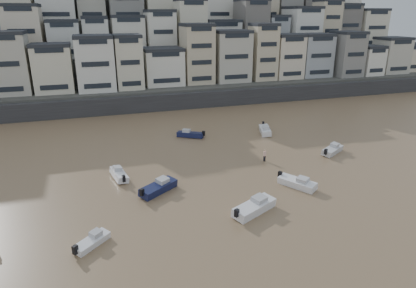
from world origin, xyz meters
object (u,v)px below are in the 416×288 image
object	(u,v)px
boat_f	(119,173)
boat_c	(158,186)
boat_h	(190,133)
boat_b	(297,182)
person_pink	(265,155)
boat_i	(265,129)
boat_d	(333,149)
boat_a	(254,206)
boat_j	(92,241)

from	to	relation	value
boat_f	boat_c	bearing A→B (deg)	-152.92
boat_h	boat_b	xyz separation A→B (m)	(7.32, -22.39, 0.03)
boat_c	boat_f	bearing A→B (deg)	92.09
boat_b	person_pink	size ratio (longest dim) A/B	2.94
boat_f	boat_i	world-z (taller)	boat_i
boat_c	boat_d	world-z (taller)	boat_c
boat_h	boat_i	bearing A→B (deg)	-157.56
boat_b	person_pink	xyz separation A→B (m)	(-0.12, 8.71, 0.17)
boat_d	boat_h	bearing A→B (deg)	112.38
boat_f	boat_a	bearing A→B (deg)	-145.83
boat_f	boat_j	bearing A→B (deg)	155.34
boat_b	boat_j	xyz separation A→B (m)	(-24.01, -4.97, -0.16)
boat_d	boat_b	size ratio (longest dim) A/B	0.97
boat_h	boat_j	bearing A→B (deg)	89.32
boat_f	person_pink	bearing A→B (deg)	-101.45
boat_d	person_pink	world-z (taller)	person_pink
boat_h	boat_b	bearing A→B (deg)	138.81
boat_c	boat_b	xyz separation A→B (m)	(16.28, -3.82, -0.05)
boat_b	boat_a	bearing A→B (deg)	-92.40
boat_a	boat_j	xyz separation A→B (m)	(-16.51, -0.98, -0.27)
boat_d	boat_h	distance (m)	23.03
boat_d	boat_h	size ratio (longest dim) A/B	1.01
boat_c	boat_f	size ratio (longest dim) A/B	1.16
boat_i	boat_d	bearing A→B (deg)	41.93
boat_h	person_pink	size ratio (longest dim) A/B	2.83
boat_c	boat_j	world-z (taller)	boat_c
boat_b	boat_j	bearing A→B (deg)	-108.74
boat_f	boat_a	xyz separation A→B (m)	(12.85, -13.16, 0.16)
person_pink	boat_a	bearing A→B (deg)	-120.16
boat_h	boat_i	distance (m)	13.19
boat_d	boat_b	world-z (taller)	boat_b
boat_c	boat_d	distance (m)	27.67
boat_f	boat_j	world-z (taller)	boat_f
boat_a	person_pink	size ratio (longest dim) A/B	3.40
boat_d	boat_i	world-z (taller)	boat_i
boat_j	boat_i	bearing A→B (deg)	-1.82
boat_d	boat_j	xyz separation A→B (m)	(-35.01, -13.40, -0.14)
boat_a	boat_i	world-z (taller)	boat_a
boat_a	boat_b	bearing A→B (deg)	1.73
boat_h	boat_i	xyz separation A→B (m)	(13.05, -1.89, 0.07)
boat_d	person_pink	distance (m)	11.13
boat_b	boat_j	size ratio (longest dim) A/B	1.29
boat_c	boat_h	distance (m)	20.62
boat_d	boat_j	size ratio (longest dim) A/B	1.26
boat_a	boat_f	bearing A→B (deg)	108.01
person_pink	boat_f	bearing A→B (deg)	178.69
boat_c	boat_a	bearing A→B (deg)	-76.78
boat_d	person_pink	xyz separation A→B (m)	(-11.12, 0.28, 0.19)
boat_j	boat_d	bearing A→B (deg)	-21.45
boat_a	person_pink	distance (m)	14.69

